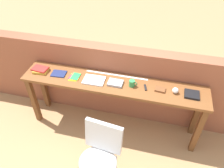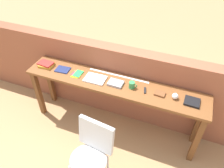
{
  "view_description": "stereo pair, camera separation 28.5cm",
  "coord_description": "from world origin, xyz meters",
  "px_view_note": "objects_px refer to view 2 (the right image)",
  "views": [
    {
      "loc": [
        0.52,
        -1.85,
        2.75
      ],
      "look_at": [
        0.0,
        0.25,
        0.9
      ],
      "focal_mm": 35.0,
      "sensor_mm": 36.0,
      "label": 1
    },
    {
      "loc": [
        0.79,
        -1.77,
        2.75
      ],
      "look_at": [
        0.0,
        0.25,
        0.9
      ],
      "focal_mm": 35.0,
      "sensor_mm": 36.0,
      "label": 2
    }
  ],
  "objects_px": {
    "pamphlet_pile_colourful": "(77,74)",
    "mug": "(132,85)",
    "book_stack_leftmost": "(46,64)",
    "book_open_centre": "(95,79)",
    "magazine_cycling": "(63,70)",
    "multitool_folded": "(145,90)",
    "chair_white_moulded": "(91,151)",
    "book_repair_rightmost": "(192,102)",
    "sports_ball_small": "(175,96)",
    "leather_journal_brown": "(160,94)"
  },
  "relations": [
    {
      "from": "pamphlet_pile_colourful",
      "to": "book_repair_rightmost",
      "type": "bearing_deg",
      "value": 0.17
    },
    {
      "from": "mug",
      "to": "multitool_folded",
      "type": "relative_size",
      "value": 1.0
    },
    {
      "from": "book_stack_leftmost",
      "to": "sports_ball_small",
      "type": "distance_m",
      "value": 1.86
    },
    {
      "from": "book_repair_rightmost",
      "to": "sports_ball_small",
      "type": "bearing_deg",
      "value": -177.44
    },
    {
      "from": "leather_journal_brown",
      "to": "multitool_folded",
      "type": "bearing_deg",
      "value": -174.16
    },
    {
      "from": "book_stack_leftmost",
      "to": "magazine_cycling",
      "type": "relative_size",
      "value": 1.16
    },
    {
      "from": "magazine_cycling",
      "to": "multitool_folded",
      "type": "distance_m",
      "value": 1.21
    },
    {
      "from": "book_open_centre",
      "to": "leather_journal_brown",
      "type": "bearing_deg",
      "value": 0.74
    },
    {
      "from": "mug",
      "to": "sports_ball_small",
      "type": "xyz_separation_m",
      "value": [
        0.55,
        -0.0,
        -0.01
      ]
    },
    {
      "from": "chair_white_moulded",
      "to": "mug",
      "type": "relative_size",
      "value": 8.1
    },
    {
      "from": "leather_journal_brown",
      "to": "book_open_centre",
      "type": "bearing_deg",
      "value": -173.89
    },
    {
      "from": "mug",
      "to": "sports_ball_small",
      "type": "distance_m",
      "value": 0.55
    },
    {
      "from": "mug",
      "to": "leather_journal_brown",
      "type": "distance_m",
      "value": 0.37
    },
    {
      "from": "leather_journal_brown",
      "to": "sports_ball_small",
      "type": "height_order",
      "value": "sports_ball_small"
    },
    {
      "from": "book_stack_leftmost",
      "to": "multitool_folded",
      "type": "xyz_separation_m",
      "value": [
        1.48,
        -0.0,
        -0.02
      ]
    },
    {
      "from": "magazine_cycling",
      "to": "sports_ball_small",
      "type": "bearing_deg",
      "value": -4.43
    },
    {
      "from": "book_stack_leftmost",
      "to": "book_repair_rightmost",
      "type": "relative_size",
      "value": 1.27
    },
    {
      "from": "book_open_centre",
      "to": "multitool_folded",
      "type": "bearing_deg",
      "value": 0.82
    },
    {
      "from": "book_open_centre",
      "to": "mug",
      "type": "relative_size",
      "value": 2.59
    },
    {
      "from": "chair_white_moulded",
      "to": "leather_journal_brown",
      "type": "bearing_deg",
      "value": 56.36
    },
    {
      "from": "chair_white_moulded",
      "to": "magazine_cycling",
      "type": "relative_size",
      "value": 4.5
    },
    {
      "from": "sports_ball_small",
      "to": "book_repair_rightmost",
      "type": "xyz_separation_m",
      "value": [
        0.2,
        0.0,
        -0.02
      ]
    },
    {
      "from": "magazine_cycling",
      "to": "leather_journal_brown",
      "type": "distance_m",
      "value": 1.4
    },
    {
      "from": "book_stack_leftmost",
      "to": "pamphlet_pile_colourful",
      "type": "xyz_separation_m",
      "value": [
        0.51,
        -0.0,
        -0.02
      ]
    },
    {
      "from": "book_stack_leftmost",
      "to": "mug",
      "type": "height_order",
      "value": "mug"
    },
    {
      "from": "mug",
      "to": "leather_journal_brown",
      "type": "relative_size",
      "value": 0.85
    },
    {
      "from": "magazine_cycling",
      "to": "multitool_folded",
      "type": "height_order",
      "value": "multitool_folded"
    },
    {
      "from": "chair_white_moulded",
      "to": "book_repair_rightmost",
      "type": "distance_m",
      "value": 1.33
    },
    {
      "from": "magazine_cycling",
      "to": "book_open_centre",
      "type": "relative_size",
      "value": 0.69
    },
    {
      "from": "pamphlet_pile_colourful",
      "to": "chair_white_moulded",
      "type": "bearing_deg",
      "value": -54.86
    },
    {
      "from": "book_stack_leftmost",
      "to": "leather_journal_brown",
      "type": "relative_size",
      "value": 1.77
    },
    {
      "from": "book_stack_leftmost",
      "to": "multitool_folded",
      "type": "relative_size",
      "value": 2.09
    },
    {
      "from": "magazine_cycling",
      "to": "book_open_centre",
      "type": "xyz_separation_m",
      "value": [
        0.52,
        -0.02,
        0.0
      ]
    },
    {
      "from": "book_stack_leftmost",
      "to": "book_repair_rightmost",
      "type": "xyz_separation_m",
      "value": [
        2.06,
        -0.0,
        -0.01
      ]
    },
    {
      "from": "pamphlet_pile_colourful",
      "to": "mug",
      "type": "xyz_separation_m",
      "value": [
        0.8,
        0.0,
        0.04
      ]
    },
    {
      "from": "pamphlet_pile_colourful",
      "to": "book_open_centre",
      "type": "relative_size",
      "value": 0.66
    },
    {
      "from": "chair_white_moulded",
      "to": "sports_ball_small",
      "type": "bearing_deg",
      "value": 48.31
    },
    {
      "from": "mug",
      "to": "book_repair_rightmost",
      "type": "xyz_separation_m",
      "value": [
        0.75,
        0.0,
        -0.03
      ]
    },
    {
      "from": "book_stack_leftmost",
      "to": "pamphlet_pile_colourful",
      "type": "relative_size",
      "value": 1.22
    },
    {
      "from": "mug",
      "to": "multitool_folded",
      "type": "height_order",
      "value": "mug"
    },
    {
      "from": "magazine_cycling",
      "to": "mug",
      "type": "xyz_separation_m",
      "value": [
        1.03,
        -0.01,
        0.04
      ]
    },
    {
      "from": "book_stack_leftmost",
      "to": "book_open_centre",
      "type": "xyz_separation_m",
      "value": [
        0.79,
        -0.02,
        -0.02
      ]
    },
    {
      "from": "leather_journal_brown",
      "to": "mug",
      "type": "bearing_deg",
      "value": -174.35
    },
    {
      "from": "multitool_folded",
      "to": "sports_ball_small",
      "type": "relative_size",
      "value": 1.42
    },
    {
      "from": "multitool_folded",
      "to": "book_repair_rightmost",
      "type": "bearing_deg",
      "value": 0.04
    },
    {
      "from": "multitool_folded",
      "to": "leather_journal_brown",
      "type": "distance_m",
      "value": 0.19
    },
    {
      "from": "book_open_centre",
      "to": "mug",
      "type": "xyz_separation_m",
      "value": [
        0.51,
        0.02,
        0.03
      ]
    },
    {
      "from": "chair_white_moulded",
      "to": "pamphlet_pile_colourful",
      "type": "xyz_separation_m",
      "value": [
        -0.59,
        0.84,
        0.36
      ]
    },
    {
      "from": "pamphlet_pile_colourful",
      "to": "mug",
      "type": "relative_size",
      "value": 1.71
    },
    {
      "from": "chair_white_moulded",
      "to": "book_stack_leftmost",
      "type": "relative_size",
      "value": 3.88
    }
  ]
}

